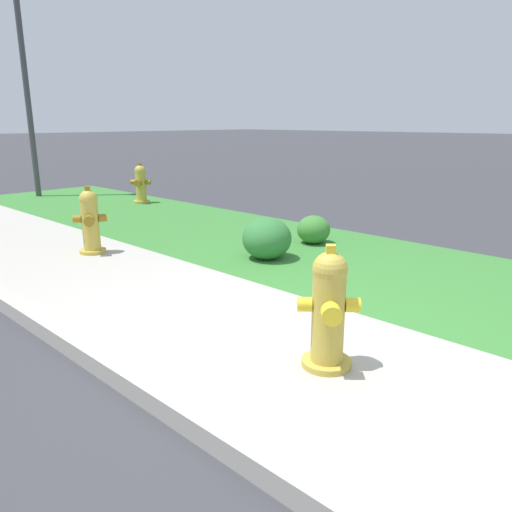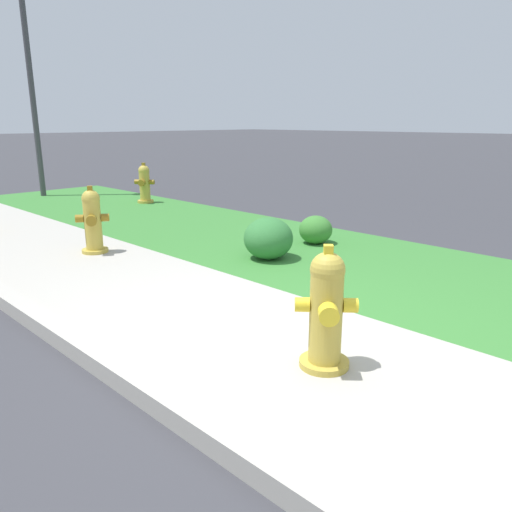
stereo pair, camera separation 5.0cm
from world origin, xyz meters
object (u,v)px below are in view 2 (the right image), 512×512
at_px(fire_hydrant_at_driveway, 145,184).
at_px(shrub_bush_mid_verge, 316,230).
at_px(fire_hydrant_near_corner, 326,310).
at_px(shrub_bush_far_verge, 268,238).
at_px(fire_hydrant_far_end, 93,221).
at_px(street_lamp, 23,14).

bearing_deg(fire_hydrant_at_driveway, shrub_bush_mid_verge, 138.57).
relative_size(fire_hydrant_near_corner, shrub_bush_far_verge, 1.44).
bearing_deg(fire_hydrant_near_corner, shrub_bush_far_verge, -80.97).
bearing_deg(fire_hydrant_far_end, fire_hydrant_at_driveway, -100.67).
relative_size(fire_hydrant_at_driveway, street_lamp, 0.14).
relative_size(fire_hydrant_near_corner, fire_hydrant_at_driveway, 1.06).
xyz_separation_m(fire_hydrant_far_end, fire_hydrant_near_corner, (3.63, -0.37, 0.00)).
bearing_deg(shrub_bush_mid_verge, fire_hydrant_near_corner, -51.02).
relative_size(fire_hydrant_far_end, fire_hydrant_at_driveway, 1.05).
bearing_deg(shrub_bush_far_verge, shrub_bush_mid_verge, 94.16).
xyz_separation_m(fire_hydrant_at_driveway, street_lamp, (-2.28, -0.97, 3.08)).
relative_size(fire_hydrant_far_end, shrub_bush_far_verge, 1.43).
xyz_separation_m(shrub_bush_far_verge, shrub_bush_mid_verge, (-0.07, 0.94, -0.06)).
distance_m(fire_hydrant_far_end, street_lamp, 6.07).
distance_m(fire_hydrant_far_end, fire_hydrant_near_corner, 3.65).
distance_m(shrub_bush_far_verge, shrub_bush_mid_verge, 0.95).
bearing_deg(shrub_bush_far_verge, fire_hydrant_far_end, -142.46).
bearing_deg(fire_hydrant_far_end, shrub_bush_far_verge, 159.20).
xyz_separation_m(fire_hydrant_far_end, street_lamp, (-5.01, 1.52, 3.06)).
xyz_separation_m(fire_hydrant_near_corner, street_lamp, (-8.64, 1.90, 3.06)).
height_order(fire_hydrant_at_driveway, street_lamp, street_lamp).
height_order(shrub_bush_far_verge, shrub_bush_mid_verge, shrub_bush_far_verge).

